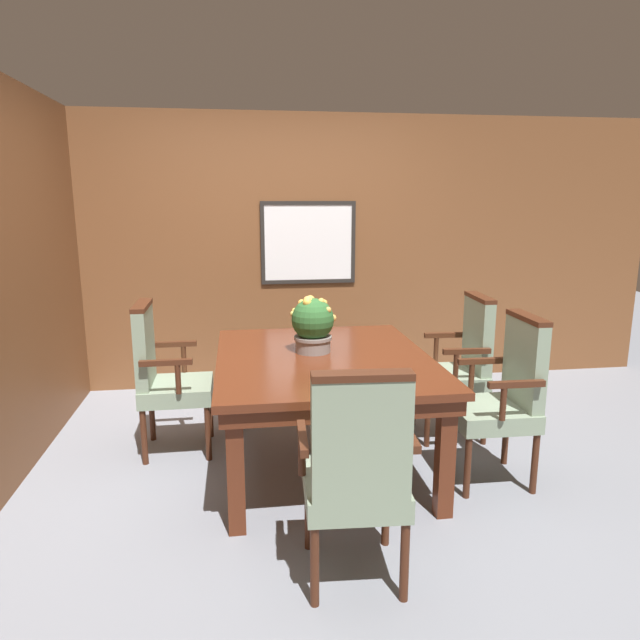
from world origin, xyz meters
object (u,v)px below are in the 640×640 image
(chair_left_far, at_px, (164,373))
(chair_head_near, at_px, (357,470))
(chair_right_near, at_px, (504,393))
(chair_right_far, at_px, (461,361))
(dining_table, at_px, (323,370))
(potted_plant, at_px, (313,324))

(chair_left_far, distance_m, chair_head_near, 1.85)
(chair_right_near, distance_m, chair_left_far, 2.21)
(chair_left_far, bearing_deg, chair_right_far, -90.94)
(chair_right_near, bearing_deg, chair_right_far, -179.41)
(dining_table, height_order, chair_left_far, chair_left_far)
(chair_right_far, xyz_separation_m, potted_plant, (-1.11, -0.24, 0.36))
(chair_right_near, bearing_deg, potted_plant, -111.54)
(chair_head_near, distance_m, potted_plant, 1.35)
(chair_head_near, bearing_deg, dining_table, -88.06)
(chair_right_near, height_order, potted_plant, potted_plant)
(chair_left_far, height_order, potted_plant, potted_plant)
(dining_table, xyz_separation_m, chair_head_near, (-0.03, -1.19, -0.09))
(chair_right_far, xyz_separation_m, chair_head_near, (-1.09, -1.54, 0.00))
(chair_left_far, bearing_deg, dining_table, -109.98)
(dining_table, distance_m, chair_right_far, 1.12)
(chair_left_far, bearing_deg, potted_plant, -105.16)
(chair_right_near, relative_size, potted_plant, 2.82)
(chair_head_near, bearing_deg, chair_right_near, -138.72)
(dining_table, xyz_separation_m, potted_plant, (-0.05, 0.11, 0.27))
(chair_head_near, bearing_deg, potted_plant, -85.59)
(chair_right_near, xyz_separation_m, chair_head_near, (-1.09, -0.84, 0.00))
(chair_head_near, bearing_deg, chair_left_far, -53.78)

